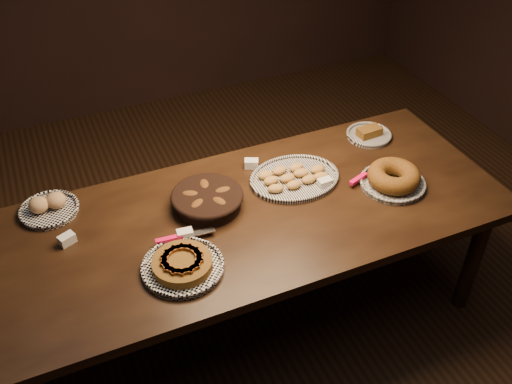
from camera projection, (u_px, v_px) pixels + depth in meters
name	position (u px, v px, depth m)	size (l,w,h in m)	color
ground	(256.00, 314.00, 3.13)	(5.00, 5.00, 0.00)	black
buffet_table	(255.00, 223.00, 2.71)	(2.40, 1.00, 0.75)	black
apple_tart_plate	(182.00, 265.00, 2.36)	(0.37, 0.36, 0.07)	white
madeleine_platter	(294.00, 178.00, 2.83)	(0.46, 0.37, 0.05)	black
bundt_cake_plate	(393.00, 178.00, 2.79)	(0.37, 0.33, 0.10)	black
croissant_basket	(207.00, 199.00, 2.66)	(0.35, 0.35, 0.09)	black
bread_roll_plate	(48.00, 207.00, 2.64)	(0.27, 0.27, 0.09)	white
loaf_plate	(369.00, 134.00, 3.14)	(0.25, 0.25, 0.06)	black
tent_cards	(251.00, 195.00, 2.72)	(1.69, 0.43, 0.04)	white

